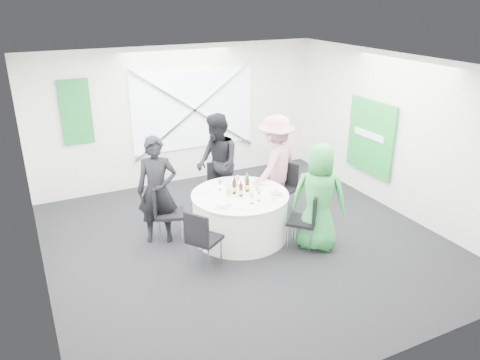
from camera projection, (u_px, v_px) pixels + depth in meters
name	position (u px, v px, depth m)	size (l,w,h in m)	color
floor	(245.00, 241.00, 7.56)	(6.00, 6.00, 0.00)	black
ceiling	(246.00, 65.00, 6.51)	(6.00, 6.00, 0.00)	white
wall_back	(180.00, 116.00, 9.53)	(6.00, 6.00, 0.00)	silver
wall_front	(385.00, 253.00, 4.54)	(6.00, 6.00, 0.00)	silver
wall_left	(31.00, 196.00, 5.81)	(6.00, 6.00, 0.00)	silver
wall_right	(397.00, 135.00, 8.26)	(6.00, 6.00, 0.00)	silver
window_panel	(194.00, 110.00, 9.58)	(2.60, 0.03, 1.60)	white
window_brace_a	(195.00, 110.00, 9.55)	(0.05, 0.05, 3.16)	silver
window_brace_b	(195.00, 110.00, 9.55)	(0.05, 0.05, 3.16)	silver
green_banner	(76.00, 112.00, 8.56)	(0.55, 0.04, 1.20)	#14672F
green_sign	(370.00, 137.00, 8.81)	(0.05, 1.20, 1.40)	green
banquet_table	(240.00, 215.00, 7.59)	(1.56, 1.56, 0.76)	white
chair_back	(220.00, 183.00, 8.45)	(0.45, 0.46, 0.91)	black
chair_back_left	(163.00, 208.00, 7.39)	(0.57, 0.56, 0.97)	black
chair_back_right	(285.00, 184.00, 8.41)	(0.56, 0.55, 0.92)	black
chair_front_right	(308.00, 216.00, 7.17)	(0.60, 0.60, 0.94)	black
chair_front_left	(201.00, 236.00, 6.62)	(0.59, 0.58, 0.92)	black
person_man_back_left	(157.00, 190.00, 7.30)	(0.63, 0.42, 1.74)	black
person_man_back	(217.00, 164.00, 8.35)	(0.87, 0.48, 1.80)	black
person_woman_pink	(275.00, 165.00, 8.28)	(1.16, 0.54, 1.80)	#C6808F
person_woman_green	(319.00, 197.00, 7.10)	(0.83, 0.54, 1.70)	green
plate_back	(230.00, 182.00, 7.88)	(0.27, 0.27, 0.01)	white
plate_back_left	(204.00, 192.00, 7.51)	(0.30, 0.30, 0.01)	white
plate_back_right	(258.00, 184.00, 7.81)	(0.27, 0.27, 0.04)	white
plate_front_right	(276.00, 194.00, 7.40)	(0.25, 0.25, 0.04)	white
plate_front_left	(221.00, 206.00, 7.00)	(0.26, 0.26, 0.01)	white
napkin	(224.00, 205.00, 6.97)	(0.18, 0.12, 0.05)	white
beer_bottle_a	(234.00, 188.00, 7.42)	(0.06, 0.06, 0.26)	#3D200B
beer_bottle_b	(235.00, 186.00, 7.52)	(0.06, 0.06, 0.24)	#3D200B
beer_bottle_c	(247.00, 186.00, 7.50)	(0.06, 0.06, 0.26)	#3D200B
beer_bottle_d	(241.00, 191.00, 7.33)	(0.06, 0.06, 0.25)	#3D200B
green_water_bottle	(247.00, 183.00, 7.57)	(0.08, 0.08, 0.29)	green
clear_water_bottle	(228.00, 191.00, 7.27)	(0.08, 0.08, 0.29)	white
wine_glass_a	(238.00, 178.00, 7.73)	(0.07, 0.07, 0.17)	white
wine_glass_b	(258.00, 182.00, 7.58)	(0.07, 0.07, 0.17)	white
wine_glass_c	(252.00, 196.00, 7.06)	(0.07, 0.07, 0.17)	white
wine_glass_d	(259.00, 193.00, 7.17)	(0.07, 0.07, 0.17)	white
wine_glass_e	(220.00, 183.00, 7.56)	(0.07, 0.07, 0.17)	white
fork_a	(274.00, 200.00, 7.21)	(0.01, 0.15, 0.01)	silver
knife_a	(275.00, 192.00, 7.52)	(0.01, 0.15, 0.01)	silver
fork_b	(236.00, 180.00, 7.97)	(0.01, 0.15, 0.01)	silver
knife_b	(217.00, 184.00, 7.83)	(0.01, 0.15, 0.01)	silver
fork_c	(213.00, 205.00, 7.06)	(0.01, 0.15, 0.01)	silver
knife_c	(240.00, 209.00, 6.91)	(0.01, 0.15, 0.01)	silver
fork_d	(266.00, 185.00, 7.80)	(0.01, 0.15, 0.01)	silver
knife_d	(247.00, 180.00, 7.97)	(0.01, 0.15, 0.01)	silver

